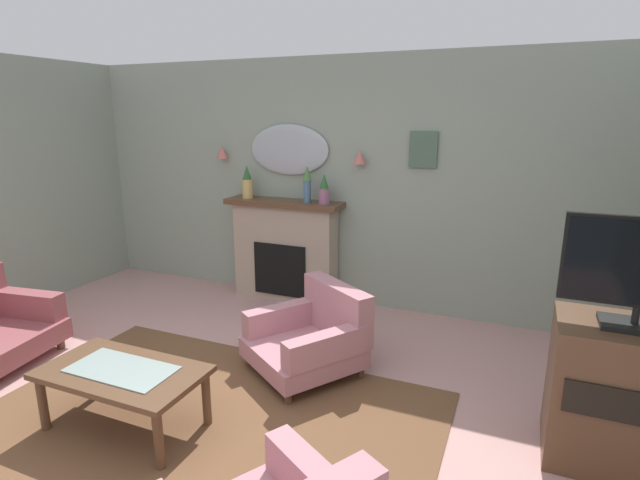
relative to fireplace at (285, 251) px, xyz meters
The scene contains 14 objects.
floor 2.86m from the fireplace, 78.26° to the right, with size 7.23×6.80×0.10m, color #C6938E.
wall_back 0.99m from the fireplace, 21.35° to the left, with size 7.23×0.10×2.70m, color #93A393.
patterned_rug 2.65m from the fireplace, 77.36° to the right, with size 3.20×2.40×0.01m, color brown.
fireplace is the anchor object (origin of this frame).
mantel_vase_right 0.88m from the fireplace, behind, with size 0.12×0.12×0.38m.
mantel_vase_left 0.86m from the fireplace, ahead, with size 0.10×0.10×0.40m.
mantel_vase_centre 0.89m from the fireplace, ahead, with size 0.12×0.12×0.32m.
wall_mirror 1.15m from the fireplace, 90.00° to the left, with size 0.96×0.06×0.56m, color #B2BCC6.
wall_sconce_left 1.38m from the fireplace, behind, with size 0.14×0.14×0.14m, color #D17066.
wall_sconce_right 1.38m from the fireplace, ahead, with size 0.14×0.14×0.14m, color #D17066.
framed_picture 1.91m from the fireplace, ahead, with size 0.28×0.03×0.36m, color #4C6B56.
coffee_table 2.65m from the fireplace, 87.50° to the right, with size 1.10×0.60×0.45m.
armchair_by_coffee_table 1.72m from the fireplace, 55.43° to the right, with size 1.12×1.13×0.71m.
tv_cabinet 3.58m from the fireplace, 28.74° to the right, with size 0.80×0.57×0.90m.
Camera 1 is at (1.92, -2.12, 2.09)m, focal length 27.55 mm.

